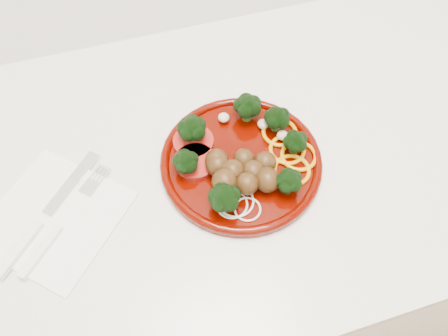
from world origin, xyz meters
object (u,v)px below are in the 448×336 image
object	(u,v)px
fork	(51,237)
plate	(243,159)
napkin	(55,217)
knife	(36,227)

from	to	relation	value
fork	plate	bearing A→B (deg)	-39.47
plate	fork	world-z (taller)	plate
plate	fork	bearing A→B (deg)	-172.71
napkin	fork	size ratio (longest dim) A/B	1.14
knife	fork	size ratio (longest dim) A/B	1.12
napkin	knife	world-z (taller)	knife
napkin	plate	bearing A→B (deg)	0.83
plate	napkin	bearing A→B (deg)	-179.17
plate	napkin	xyz separation A→B (m)	(-0.28, -0.00, -0.02)
plate	napkin	size ratio (longest dim) A/B	1.42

